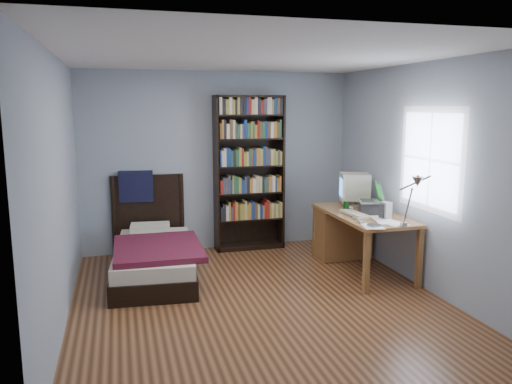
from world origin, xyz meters
TOP-DOWN VIEW (x-y plane):
  - room at (0.03, -0.00)m, footprint 4.20×4.24m
  - desk at (1.51, 1.03)m, footprint 0.75×1.56m
  - crt_monitor at (1.59, 1.05)m, footprint 0.47×0.44m
  - laptop at (1.57, 0.56)m, footprint 0.39×0.37m
  - desk_lamp at (1.48, -0.52)m, footprint 0.24×0.52m
  - keyboard at (1.35, 0.51)m, footprint 0.22×0.46m
  - speaker at (1.59, 0.22)m, footprint 0.12×0.12m
  - soda_can at (1.36, 0.79)m, footprint 0.07×0.07m
  - mouse at (1.46, 0.85)m, footprint 0.06×0.10m
  - phone_silver at (1.27, 0.31)m, footprint 0.07×0.10m
  - phone_grey at (1.23, 0.12)m, footprint 0.06×0.09m
  - external_drive at (1.29, -0.07)m, footprint 0.14×0.14m
  - bookshelf at (0.41, 1.94)m, footprint 0.98×0.30m
  - bed at (-1.00, 1.14)m, footprint 1.07×2.04m

SIDE VIEW (x-z plane):
  - bed at x=-1.00m, z-range -0.32..0.84m
  - desk at x=1.51m, z-range 0.05..0.78m
  - phone_silver at x=1.27m, z-range 0.73..0.75m
  - phone_grey at x=1.23m, z-range 0.73..0.75m
  - external_drive at x=1.29m, z-range 0.73..0.75m
  - keyboard at x=1.35m, z-range 0.72..0.77m
  - mouse at x=1.46m, z-range 0.73..0.76m
  - soda_can at x=1.36m, z-range 0.73..0.85m
  - speaker at x=1.59m, z-range 0.73..0.93m
  - laptop at x=1.57m, z-range 0.65..1.02m
  - crt_monitor at x=1.59m, z-range 0.76..1.19m
  - bookshelf at x=0.41m, z-range 0.01..2.18m
  - desk_lamp at x=1.48m, z-range 0.92..1.54m
  - room at x=0.03m, z-range 0.00..2.50m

